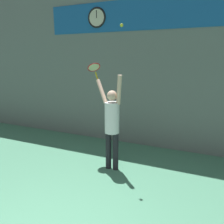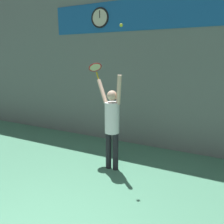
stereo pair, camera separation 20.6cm
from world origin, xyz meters
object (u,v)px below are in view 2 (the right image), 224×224
(tennis_player, at_px, (112,122))
(tennis_ball, at_px, (121,25))
(tennis_racket, at_px, (95,68))
(scoreboard_clock, at_px, (100,18))

(tennis_player, relative_size, tennis_ball, 33.72)
(tennis_player, xyz_separation_m, tennis_racket, (-0.63, 0.41, 1.15))
(tennis_racket, distance_m, tennis_ball, 1.32)
(scoreboard_clock, height_order, tennis_player, scoreboard_clock)
(scoreboard_clock, bearing_deg, tennis_racket, -66.33)
(scoreboard_clock, relative_size, tennis_racket, 1.39)
(scoreboard_clock, xyz_separation_m, tennis_racket, (0.55, -1.25, -1.35))
(tennis_racket, bearing_deg, scoreboard_clock, 113.67)
(scoreboard_clock, distance_m, tennis_player, 3.22)
(tennis_player, relative_size, tennis_racket, 5.39)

